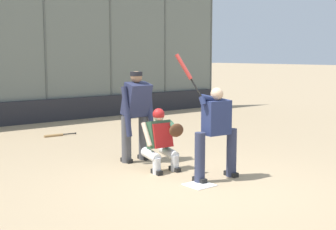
{
  "coord_description": "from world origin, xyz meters",
  "views": [
    {
      "loc": [
        5.07,
        5.49,
        2.13
      ],
      "look_at": [
        -0.14,
        -1.0,
        1.05
      ],
      "focal_mm": 50.0,
      "sensor_mm": 36.0,
      "label": 1
    }
  ],
  "objects_px": {
    "batter_at_plate": "(216,130)",
    "umpire_home": "(136,113)",
    "catcher_behind_plate": "(161,139)",
    "spare_bat_near_backstop": "(56,135)"
  },
  "relations": [
    {
      "from": "catcher_behind_plate",
      "to": "spare_bat_near_backstop",
      "type": "height_order",
      "value": "catcher_behind_plate"
    },
    {
      "from": "batter_at_plate",
      "to": "spare_bat_near_backstop",
      "type": "height_order",
      "value": "batter_at_plate"
    },
    {
      "from": "batter_at_plate",
      "to": "umpire_home",
      "type": "distance_m",
      "value": 1.99
    },
    {
      "from": "batter_at_plate",
      "to": "spare_bat_near_backstop",
      "type": "bearing_deg",
      "value": -82.97
    },
    {
      "from": "batter_at_plate",
      "to": "spare_bat_near_backstop",
      "type": "relative_size",
      "value": 2.42
    },
    {
      "from": "batter_at_plate",
      "to": "umpire_home",
      "type": "bearing_deg",
      "value": -77.9
    },
    {
      "from": "catcher_behind_plate",
      "to": "umpire_home",
      "type": "height_order",
      "value": "umpire_home"
    },
    {
      "from": "catcher_behind_plate",
      "to": "umpire_home",
      "type": "bearing_deg",
      "value": -91.85
    },
    {
      "from": "umpire_home",
      "to": "spare_bat_near_backstop",
      "type": "height_order",
      "value": "umpire_home"
    },
    {
      "from": "catcher_behind_plate",
      "to": "umpire_home",
      "type": "relative_size",
      "value": 0.64
    }
  ]
}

